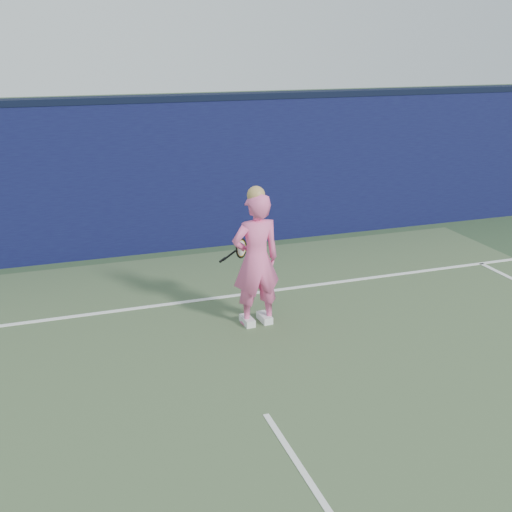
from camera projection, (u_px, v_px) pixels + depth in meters
name	position (u px, v px, depth m)	size (l,w,h in m)	color
ground	(307.00, 479.00, 5.32)	(80.00, 80.00, 0.00)	#2B4329
backstop_wall	(154.00, 178.00, 10.74)	(24.00, 0.40, 2.50)	#0C0C35
wall_cap	(150.00, 99.00, 10.32)	(24.00, 0.42, 0.10)	black
player	(256.00, 259.00, 7.96)	(0.65, 0.45, 1.79)	pink
racket	(240.00, 249.00, 8.38)	(0.46, 0.27, 0.27)	black
court_lines	(324.00, 503.00, 5.02)	(11.00, 12.04, 0.01)	white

